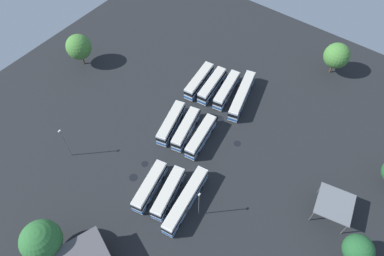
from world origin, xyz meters
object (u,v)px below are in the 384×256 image
object	(u,v)px
bus_row2_slot2	(212,85)
tree_north_edge	(358,250)
bus_row2_slot3	(199,81)
tree_west_edge	(337,56)
bus_row2_slot1	(227,90)
lamp_post_by_building	(65,142)
tree_south_edge	(41,240)
bus_row0_slot2	(150,186)
bus_row1_slot3	(171,123)
bus_row1_slot2	(186,129)
bus_row1_slot1	(201,136)
bus_row0_slot0	(186,201)
lamp_post_far_corner	(199,204)
bus_row2_slot0	(242,96)
tree_northwest	(79,47)
bus_row0_slot1	(168,193)

from	to	relation	value
bus_row2_slot2	tree_north_edge	bearing A→B (deg)	-114.02
bus_row2_slot3	tree_west_edge	world-z (taller)	tree_west_edge
bus_row2_slot1	tree_west_edge	bearing A→B (deg)	-37.14
lamp_post_by_building	tree_south_edge	world-z (taller)	tree_south_edge
bus_row0_slot2	bus_row1_slot3	distance (m)	16.96
bus_row1_slot2	lamp_post_by_building	xyz separation A→B (m)	(-20.23, 17.18, 3.20)
lamp_post_by_building	bus_row2_slot1	bearing A→B (deg)	-26.54
bus_row1_slot1	bus_row1_slot3	distance (m)	7.99
bus_row1_slot3	tree_north_edge	bearing A→B (deg)	-95.33
bus_row1_slot3	lamp_post_by_building	distance (m)	23.89
bus_row0_slot0	tree_west_edge	bearing A→B (deg)	-8.47
bus_row0_slot0	bus_row1_slot2	distance (m)	17.98
bus_row0_slot0	bus_row1_slot1	bearing A→B (deg)	24.79
bus_row1_slot2	lamp_post_far_corner	world-z (taller)	lamp_post_far_corner
lamp_post_far_corner	tree_south_edge	xyz separation A→B (m)	(-22.64, 17.83, 1.41)
bus_row1_slot2	tree_north_edge	world-z (taller)	tree_north_edge
lamp_post_by_building	bus_row1_slot3	bearing A→B (deg)	-34.35
bus_row2_slot1	bus_row1_slot3	bearing A→B (deg)	164.17
lamp_post_by_building	tree_south_edge	size ratio (longest dim) A/B	0.93
bus_row2_slot0	bus_row2_slot2	bearing A→B (deg)	101.20
lamp_post_by_building	tree_northwest	distance (m)	30.04
bus_row0_slot2	bus_row2_slot3	bearing A→B (deg)	17.31
bus_row1_slot2	bus_row0_slot1	bearing A→B (deg)	-155.11
bus_row1_slot3	bus_row0_slot0	bearing A→B (deg)	-132.86
tree_south_edge	bus_row0_slot0	bearing A→B (deg)	-32.56
tree_west_edge	tree_north_edge	size ratio (longest dim) A/B	1.12
bus_row2_slot0	tree_south_edge	bearing A→B (deg)	170.82
bus_row2_slot1	lamp_post_far_corner	xyz separation A→B (m)	(-30.37, -13.29, 3.04)
bus_row0_slot1	lamp_post_by_building	distance (m)	24.92
tree_north_edge	bus_row2_slot3	bearing A→B (deg)	68.24
bus_row1_slot2	bus_row2_slot2	distance (m)	15.33
tree_northwest	bus_row0_slot1	bearing A→B (deg)	-111.37
lamp_post_far_corner	tree_northwest	bearing A→B (deg)	72.07
tree_northwest	bus_row0_slot2	bearing A→B (deg)	-114.65
bus_row2_slot2	lamp_post_far_corner	bearing A→B (deg)	-149.74
tree_north_edge	tree_northwest	distance (m)	79.27
bus_row2_slot1	bus_row2_slot3	size ratio (longest dim) A/B	1.00
bus_row2_slot1	lamp_post_by_building	world-z (taller)	lamp_post_by_building
tree_south_edge	tree_west_edge	xyz separation A→B (m)	(76.82, -22.57, -0.47)
bus_row1_slot1	lamp_post_by_building	bearing A→B (deg)	134.06
bus_row0_slot2	bus_row1_slot1	bearing A→B (deg)	-3.90
bus_row2_slot3	bus_row0_slot1	bearing A→B (deg)	-155.28
bus_row2_slot2	tree_northwest	world-z (taller)	tree_northwest
tree_north_edge	bus_row0_slot2	bearing A→B (deg)	106.21
bus_row0_slot1	bus_row0_slot2	distance (m)	4.18
bus_row1_slot3	bus_row0_slot2	bearing A→B (deg)	-156.40
bus_row0_slot2	bus_row1_slot3	bearing A→B (deg)	23.60
bus_row1_slot2	tree_northwest	xyz separation A→B (m)	(2.20, 37.15, 4.04)
bus_row0_slot2	bus_row1_slot2	size ratio (longest dim) A/B	1.01
bus_row0_slot0	tree_west_edge	world-z (taller)	tree_west_edge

